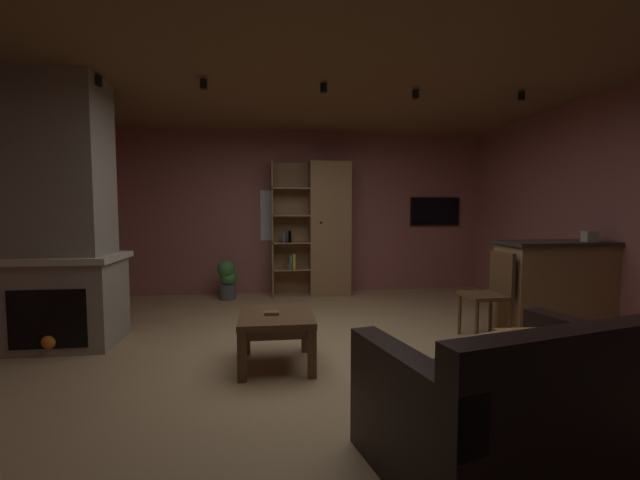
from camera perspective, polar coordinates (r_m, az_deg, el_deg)
floor at (r=3.93m, az=0.77°, el=-16.02°), size 6.19×5.88×0.02m
wall_back at (r=6.65m, az=-2.82°, el=3.94°), size 6.31×0.06×2.65m
wall_right at (r=5.16m, az=37.65°, el=3.04°), size 0.06×5.88×2.65m
ceiling at (r=3.92m, az=0.81°, el=23.71°), size 6.19×5.88×0.02m
window_pane_back at (r=6.60m, az=-5.59°, el=3.51°), size 0.67×0.01×0.81m
stone_fireplace at (r=4.70m, az=-32.81°, el=1.66°), size 1.05×0.80×2.65m
bookshelf_cabinet at (r=6.42m, az=0.59°, el=1.48°), size 1.24×0.41×2.13m
kitchen_bar_counter at (r=5.10m, az=31.33°, el=-5.84°), size 1.38×0.57×1.02m
tissue_box at (r=5.11m, az=34.06°, el=0.44°), size 0.14×0.14×0.11m
leather_couch at (r=2.50m, az=26.37°, el=-20.75°), size 1.63×1.23×0.84m
coffee_table at (r=3.57m, az=-6.24°, el=-11.84°), size 0.64×0.69×0.45m
table_book_0 at (r=3.53m, az=-6.89°, el=-10.30°), size 0.13×0.10×0.03m
dining_chair at (r=4.60m, az=23.33°, el=-6.44°), size 0.42×0.42×0.92m
potted_floor_plant at (r=6.29m, az=-13.09°, el=-5.37°), size 0.29×0.31×0.61m
wall_mounted_tv at (r=7.15m, az=16.05°, el=3.94°), size 0.86×0.06×0.48m
track_light_spot_0 at (r=4.59m, az=-29.07°, el=19.23°), size 0.07×0.07×0.09m
track_light_spot_1 at (r=4.33m, az=-16.29°, el=20.54°), size 0.07×0.07×0.09m
track_light_spot_2 at (r=4.29m, az=0.52°, el=20.83°), size 0.07×0.07×0.09m
track_light_spot_3 at (r=4.61m, az=13.47°, el=19.55°), size 0.07×0.07×0.09m
track_light_spot_4 at (r=5.04m, az=26.81°, el=17.87°), size 0.07×0.07×0.09m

